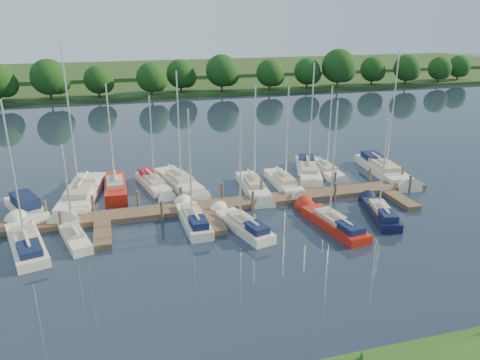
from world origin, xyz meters
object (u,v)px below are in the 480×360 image
object	(u,v)px
dock	(207,210)
sailboat_n_5	(180,183)
sailboat_s_2	(193,220)
motorboat	(27,210)

from	to	relation	value
dock	sailboat_n_5	xyz separation A→B (m)	(-1.12, 6.49, 0.08)
sailboat_n_5	sailboat_s_2	size ratio (longest dim) A/B	1.20
sailboat_n_5	sailboat_s_2	bearing A→B (deg)	73.63
dock	motorboat	distance (m)	14.09
dock	sailboat_s_2	world-z (taller)	sailboat_s_2
motorboat	sailboat_s_2	world-z (taller)	sailboat_s_2
motorboat	sailboat_n_5	size ratio (longest dim) A/B	0.59
dock	sailboat_s_2	distance (m)	2.38
sailboat_s_2	dock	bearing A→B (deg)	50.40
sailboat_n_5	motorboat	bearing A→B (deg)	-0.81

